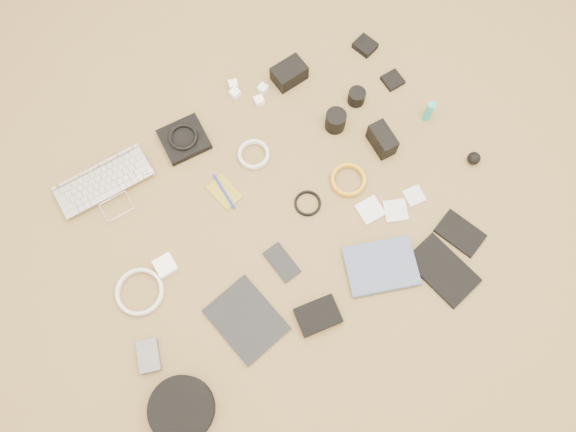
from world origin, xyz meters
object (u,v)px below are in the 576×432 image
dslr_camera (289,73)px  headphone_case (182,409)px  paperback (387,292)px  phone (282,262)px  tablet (246,320)px  laptop (110,193)px

dslr_camera → headphone_case: dslr_camera is taller
headphone_case → paperback: 0.77m
dslr_camera → phone: dslr_camera is taller
tablet → laptop: bearing=96.7°
phone → paperback: 0.37m
laptop → headphone_case: (-0.12, -0.78, 0.01)m
laptop → tablet: bearing=-72.8°
phone → paperback: paperback is taller
laptop → dslr_camera: (0.79, 0.08, 0.02)m
headphone_case → paperback: size_ratio=0.87×
laptop → tablet: 0.67m
tablet → headphone_case: size_ratio=1.17×
dslr_camera → tablet: dslr_camera is taller
tablet → paperback: size_ratio=1.02×
headphone_case → paperback: bearing=-1.7°
tablet → headphone_case: bearing=-166.0°
laptop → headphone_case: size_ratio=1.68×
laptop → phone: (0.40, -0.53, -0.01)m
dslr_camera → tablet: (-0.60, -0.72, -0.03)m
dslr_camera → phone: size_ratio=0.93×
dslr_camera → paperback: dslr_camera is taller
laptop → dslr_camera: 0.80m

